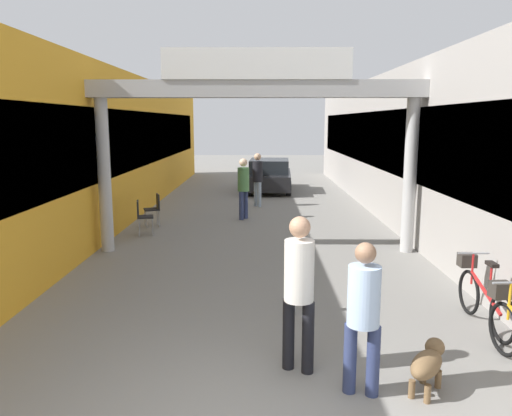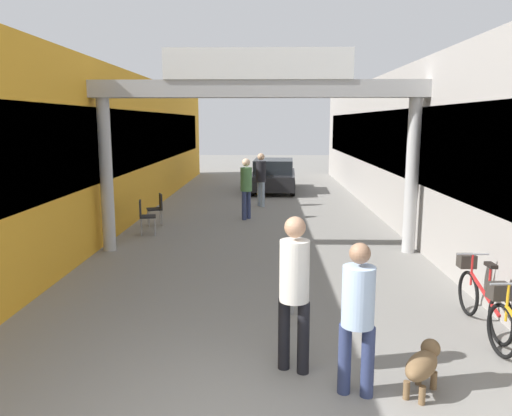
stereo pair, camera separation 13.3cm
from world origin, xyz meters
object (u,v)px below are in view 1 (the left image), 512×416
(cafe_chair_black_farther, at_px, (155,207))
(pedestrian_companion, at_px, (299,283))
(pedestrian_elderly_walking, at_px, (258,176))
(bollard_post_metal, at_px, (293,278))
(cafe_chair_black_nearer, at_px, (142,214))
(parked_car_black, at_px, (269,176))
(dog_on_leash, at_px, (428,362))
(bicycle_red_second, at_px, (481,295))
(pedestrian_carrying_crate, at_px, (243,184))
(pedestrian_with_dog, at_px, (363,309))

(cafe_chair_black_farther, bearing_deg, pedestrian_companion, -67.55)
(pedestrian_elderly_walking, distance_m, bollard_post_metal, 9.73)
(cafe_chair_black_nearer, height_order, parked_car_black, parked_car_black)
(pedestrian_companion, distance_m, dog_on_leash, 1.61)
(pedestrian_elderly_walking, height_order, bicycle_red_second, pedestrian_elderly_walking)
(pedestrian_carrying_crate, height_order, cafe_chair_black_farther, pedestrian_carrying_crate)
(pedestrian_companion, distance_m, parked_car_black, 15.37)
(parked_car_black, bearing_deg, bollard_post_metal, -89.53)
(pedestrian_elderly_walking, xyz_separation_m, dog_on_leash, (1.90, -11.87, -0.73))
(pedestrian_carrying_crate, distance_m, cafe_chair_black_nearer, 3.34)
(pedestrian_elderly_walking, relative_size, bicycle_red_second, 1.08)
(bollard_post_metal, height_order, cafe_chair_black_farther, bollard_post_metal)
(pedestrian_elderly_walking, xyz_separation_m, cafe_chair_black_farther, (-2.84, -3.26, -0.51))
(pedestrian_carrying_crate, bearing_deg, cafe_chair_black_nearer, -139.71)
(cafe_chair_black_farther, bearing_deg, dog_on_leash, -61.18)
(dog_on_leash, bearing_deg, cafe_chair_black_farther, 118.82)
(pedestrian_carrying_crate, xyz_separation_m, cafe_chair_black_farther, (-2.44, -0.99, -0.50))
(cafe_chair_black_farther, bearing_deg, cafe_chair_black_nearer, -93.89)
(bollard_post_metal, bearing_deg, pedestrian_carrying_crate, 97.59)
(cafe_chair_black_nearer, relative_size, cafe_chair_black_farther, 1.00)
(pedestrian_with_dog, height_order, pedestrian_elderly_walking, pedestrian_elderly_walking)
(dog_on_leash, relative_size, bollard_post_metal, 0.64)
(bollard_post_metal, relative_size, cafe_chair_black_farther, 1.23)
(bollard_post_metal, relative_size, parked_car_black, 0.27)
(bicycle_red_second, bearing_deg, cafe_chair_black_nearer, 137.44)
(bicycle_red_second, height_order, cafe_chair_black_nearer, bicycle_red_second)
(dog_on_leash, height_order, bicycle_red_second, bicycle_red_second)
(pedestrian_elderly_walking, bearing_deg, bicycle_red_second, -72.12)
(cafe_chair_black_farther, bearing_deg, pedestrian_elderly_walking, 48.89)
(bollard_post_metal, bearing_deg, parked_car_black, 90.47)
(dog_on_leash, height_order, cafe_chair_black_nearer, cafe_chair_black_nearer)
(dog_on_leash, bearing_deg, pedestrian_elderly_walking, 99.07)
(pedestrian_companion, bearing_deg, pedestrian_elderly_walking, 92.68)
(dog_on_leash, xyz_separation_m, cafe_chair_black_farther, (-4.74, 8.62, 0.22))
(bollard_post_metal, xyz_separation_m, cafe_chair_black_nearer, (-3.51, 5.30, -0.02))
(bicycle_red_second, xyz_separation_m, cafe_chair_black_nearer, (-6.17, 5.66, 0.10))
(dog_on_leash, bearing_deg, pedestrian_carrying_crate, 103.47)
(bicycle_red_second, distance_m, parked_car_black, 14.26)
(pedestrian_with_dog, relative_size, dog_on_leash, 2.34)
(pedestrian_carrying_crate, relative_size, bollard_post_metal, 1.65)
(pedestrian_carrying_crate, distance_m, cafe_chair_black_farther, 2.68)
(pedestrian_with_dog, height_order, bollard_post_metal, pedestrian_with_dog)
(pedestrian_elderly_walking, distance_m, dog_on_leash, 12.05)
(pedestrian_with_dog, distance_m, pedestrian_carrying_crate, 9.81)
(bicycle_red_second, height_order, parked_car_black, parked_car_black)
(cafe_chair_black_nearer, bearing_deg, bollard_post_metal, -56.49)
(pedestrian_elderly_walking, relative_size, bollard_post_metal, 1.66)
(pedestrian_elderly_walking, xyz_separation_m, bicycle_red_second, (3.25, -10.06, -0.62))
(pedestrian_companion, xyz_separation_m, parked_car_black, (-0.06, 15.37, -0.42))
(parked_car_black, bearing_deg, bicycle_red_second, -78.79)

